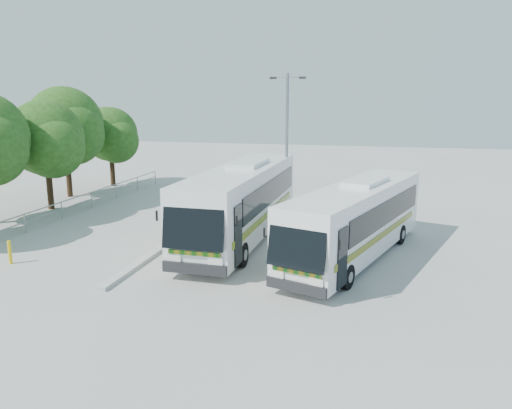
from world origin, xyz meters
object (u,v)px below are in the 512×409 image
(tree_far_d, at_px, (66,125))
(coach_adjacent, at_px, (356,219))
(coach_main, at_px, (242,200))
(tree_far_c, at_px, (47,138))
(lamppost, at_px, (287,140))
(tree_far_e, at_px, (111,135))
(bollard, at_px, (10,252))

(tree_far_d, height_order, coach_adjacent, tree_far_d)
(coach_main, bearing_deg, tree_far_c, 166.00)
(coach_adjacent, bearing_deg, lamppost, 141.23)
(tree_far_d, height_order, tree_far_e, tree_far_d)
(coach_adjacent, relative_size, lamppost, 1.41)
(bollard, bearing_deg, tree_far_d, 114.47)
(tree_far_c, distance_m, tree_far_e, 8.22)
(bollard, bearing_deg, coach_adjacent, 16.98)
(coach_adjacent, xyz_separation_m, bollard, (-13.49, -4.12, -1.18))
(coach_main, relative_size, lamppost, 1.57)
(tree_far_c, bearing_deg, tree_far_d, 107.83)
(tree_far_d, xyz_separation_m, lamppost, (15.31, -2.63, -0.48))
(tree_far_d, height_order, coach_main, tree_far_d)
(tree_far_c, height_order, coach_main, tree_far_c)
(tree_far_e, xyz_separation_m, coach_adjacent, (18.72, -13.38, -2.22))
(tree_far_c, bearing_deg, bollard, -63.07)
(lamppost, bearing_deg, coach_main, -105.24)
(tree_far_e, distance_m, lamppost, 16.28)
(tree_far_c, distance_m, bollard, 11.09)
(tree_far_c, height_order, coach_adjacent, tree_far_c)
(coach_main, bearing_deg, tree_far_e, 140.05)
(tree_far_c, bearing_deg, lamppost, 4.34)
(coach_adjacent, height_order, bollard, coach_adjacent)
(coach_adjacent, bearing_deg, tree_far_e, 162.47)
(tree_far_c, xyz_separation_m, tree_far_d, (-1.19, 3.70, 0.56))
(coach_adjacent, relative_size, bollard, 11.47)
(coach_main, bearing_deg, bollard, -143.29)
(tree_far_c, height_order, bollard, tree_far_c)
(lamppost, bearing_deg, tree_far_e, 154.21)
(tree_far_d, bearing_deg, lamppost, -9.74)
(tree_far_c, relative_size, coach_adjacent, 0.59)
(coach_main, distance_m, coach_adjacent, 5.61)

